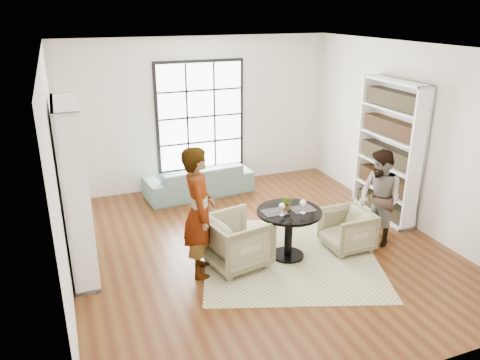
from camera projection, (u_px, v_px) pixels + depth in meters
name	position (u px, v px, depth m)	size (l,w,h in m)	color
ground	(258.00, 247.00, 7.29)	(6.00, 6.00, 0.00)	#553314
room_shell	(245.00, 160.00, 7.33)	(6.00, 6.01, 6.00)	silver
rug	(290.00, 256.00, 7.00)	(2.52, 2.52, 0.01)	#B7AD89
pedestal_table	(289.00, 224.00, 6.82)	(0.94, 0.94, 0.75)	black
sofa	(198.00, 180.00, 9.25)	(2.10, 0.82, 0.61)	#759C98
armchair_left	(237.00, 241.00, 6.67)	(0.81, 0.83, 0.76)	tan
armchair_right	(347.00, 230.00, 7.15)	(0.67, 0.69, 0.63)	#C4AF8C
person_left	(199.00, 212.00, 6.29)	(0.67, 0.44, 1.83)	gray
person_right	(380.00, 198.00, 7.18)	(0.73, 0.57, 1.51)	gray
placemat_left	(274.00, 212.00, 6.69)	(0.34, 0.26, 0.01)	black
placemat_right	(303.00, 209.00, 6.79)	(0.34, 0.26, 0.01)	black
cutlery_left	(274.00, 212.00, 6.69)	(0.14, 0.22, 0.01)	silver
cutlery_right	(303.00, 209.00, 6.79)	(0.14, 0.22, 0.01)	silver
wine_glass_left	(282.00, 206.00, 6.55)	(0.09, 0.09, 0.19)	silver
wine_glass_right	(303.00, 203.00, 6.61)	(0.09, 0.09, 0.21)	silver
flower_centerpiece	(287.00, 203.00, 6.73)	(0.19, 0.17, 0.21)	gray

